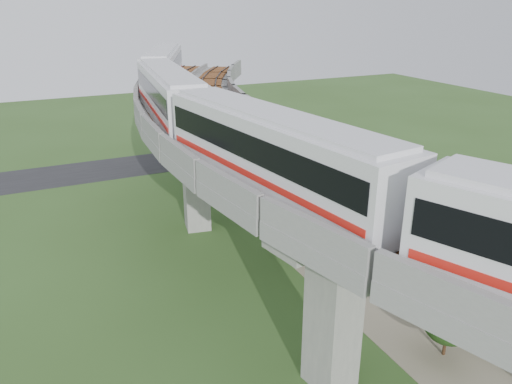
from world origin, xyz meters
The scene contains 15 objects.
ground centered at (0.00, 0.00, 0.00)m, with size 160.00×160.00×0.00m, color #335220.
dirt_lot centered at (14.00, -2.00, 0.02)m, with size 18.00×26.00×0.04m, color gray.
asphalt_road centered at (0.00, 30.00, 0.01)m, with size 60.00×8.00×0.03m, color #232326.
viaduct centered at (3.84, 0.00, 9.05)m, with size 19.58×73.98×11.40m.
metro_train centered at (0.37, -1.55, 12.31)m, with size 11.47×61.33×3.64m.
fence centered at (9.75, 0.00, 0.75)m, with size 3.87×38.73×1.50m.
tree_0 centered at (10.93, 21.60, 1.95)m, with size 2.29×2.29×2.92m.
tree_1 centered at (7.99, 15.14, 1.94)m, with size 1.94×1.94×2.78m.
tree_2 centered at (7.22, 11.35, 1.89)m, with size 2.55×2.55×2.98m.
tree_3 centered at (6.78, 2.59, 2.01)m, with size 3.00×3.00×3.28m.
tree_4 centered at (5.85, -2.74, 2.21)m, with size 2.00×2.00×3.07m.
tree_5 centered at (7.84, -11.39, 2.14)m, with size 2.77×2.77×3.32m.
car_white centered at (13.32, -7.40, 0.68)m, with size 1.50×3.74×1.27m, color white.
car_red centered at (19.14, -5.34, 0.58)m, with size 1.14×3.26×1.07m, color #A7130F.
car_dark centered at (12.71, 2.35, 0.58)m, with size 1.50×3.69×1.07m, color black.
Camera 1 is at (-11.31, -27.47, 18.56)m, focal length 35.00 mm.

